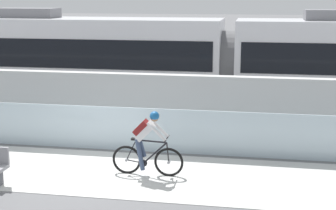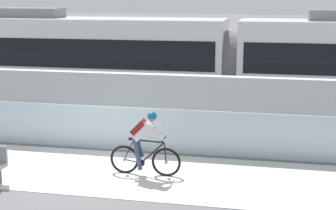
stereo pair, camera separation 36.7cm
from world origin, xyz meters
TOP-DOWN VIEW (x-y plane):
  - ground_plane at (0.00, 0.00)m, footprint 200.00×200.00m
  - bike_path_deck at (0.00, 0.00)m, footprint 32.00×3.20m
  - glass_parapet at (0.00, 1.85)m, footprint 32.00×0.05m
  - concrete_barrier_wall at (0.00, 3.65)m, footprint 32.00×0.36m
  - tram_rail_near at (0.00, 6.13)m, footprint 32.00×0.08m
  - tram_rail_far at (0.00, 7.57)m, footprint 32.00×0.08m
  - tram at (2.99, 6.85)m, footprint 22.56×2.54m
  - cyclist_on_bike at (1.48, -0.00)m, footprint 1.77×0.58m

SIDE VIEW (x-z plane):
  - ground_plane at x=0.00m, z-range 0.00..0.00m
  - tram_rail_near at x=0.00m, z-range 0.00..0.01m
  - tram_rail_far at x=0.00m, z-range 0.00..0.01m
  - bike_path_deck at x=0.00m, z-range 0.00..0.01m
  - glass_parapet at x=0.00m, z-range 0.00..1.25m
  - cyclist_on_bike at x=1.48m, z-range -0.01..1.60m
  - concrete_barrier_wall at x=0.00m, z-range 0.00..1.92m
  - tram at x=2.99m, z-range -0.01..3.80m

